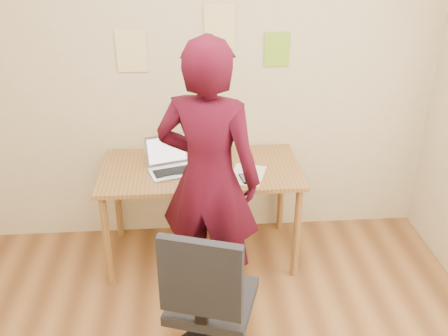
{
  "coord_description": "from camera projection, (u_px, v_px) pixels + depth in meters",
  "views": [
    {
      "loc": [
        -0.1,
        -1.75,
        2.33
      ],
      "look_at": [
        0.11,
        0.95,
        0.95
      ],
      "focal_mm": 40.0,
      "sensor_mm": 36.0,
      "label": 1
    }
  ],
  "objects": [
    {
      "name": "room",
      "position": [
        216.0,
        187.0,
        2.01
      ],
      "size": [
        3.58,
        3.58,
        2.78
      ],
      "color": "brown",
      "rests_on": "ground"
    },
    {
      "name": "desk",
      "position": [
        201.0,
        178.0,
        3.55
      ],
      "size": [
        1.4,
        0.7,
        0.74
      ],
      "color": "olive",
      "rests_on": "ground"
    },
    {
      "name": "laptop",
      "position": [
        170.0,
        163.0,
        3.46
      ],
      "size": [
        0.37,
        0.35,
        0.22
      ],
      "rotation": [
        0.0,
        0.0,
        0.29
      ],
      "color": "silver",
      "rests_on": "desk"
    },
    {
      "name": "paper_sheet",
      "position": [
        247.0,
        175.0,
        3.41
      ],
      "size": [
        0.3,
        0.36,
        0.0
      ],
      "primitive_type": "cube",
      "rotation": [
        0.0,
        0.0,
        -0.32
      ],
      "color": "white",
      "rests_on": "desk"
    },
    {
      "name": "phone",
      "position": [
        246.0,
        178.0,
        3.35
      ],
      "size": [
        0.09,
        0.15,
        0.01
      ],
      "rotation": [
        0.0,
        0.0,
        0.18
      ],
      "color": "black",
      "rests_on": "desk"
    },
    {
      "name": "wall_note_left",
      "position": [
        131.0,
        51.0,
        3.46
      ],
      "size": [
        0.21,
        0.0,
        0.3
      ],
      "primitive_type": "cube",
      "color": "#E5D189",
      "rests_on": "room"
    },
    {
      "name": "wall_note_mid",
      "position": [
        220.0,
        27.0,
        3.43
      ],
      "size": [
        0.21,
        0.0,
        0.3
      ],
      "primitive_type": "cube",
      "color": "#E5D189",
      "rests_on": "room"
    },
    {
      "name": "wall_note_right",
      "position": [
        277.0,
        50.0,
        3.53
      ],
      "size": [
        0.18,
        0.0,
        0.24
      ],
      "primitive_type": "cube",
      "color": "#7FB929",
      "rests_on": "room"
    },
    {
      "name": "office_chair",
      "position": [
        209.0,
        313.0,
        2.67
      ],
      "size": [
        0.55,
        0.56,
        0.99
      ],
      "rotation": [
        0.0,
        0.0,
        -0.32
      ],
      "color": "black",
      "rests_on": "ground"
    },
    {
      "name": "person",
      "position": [
        209.0,
        180.0,
        3.04
      ],
      "size": [
        0.75,
        0.61,
        1.77
      ],
      "primitive_type": "imported",
      "rotation": [
        0.0,
        0.0,
        2.8
      ],
      "color": "#3C0817",
      "rests_on": "ground"
    }
  ]
}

